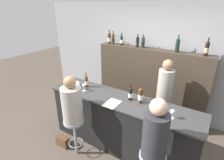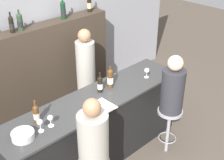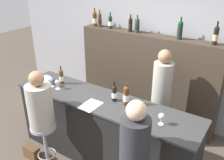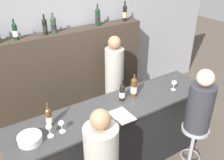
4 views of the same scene
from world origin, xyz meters
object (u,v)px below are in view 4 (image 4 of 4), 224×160
wine_bottle_backbar_5 (98,17)px  wine_glass_1 (61,124)px  wine_bottle_backbar_2 (15,31)px  guest_seated_left (101,150)px  wine_glass_2 (174,83)px  wine_bottle_counter_1 (122,92)px  wine_bottle_counter_2 (134,87)px  wine_bottle_backbar_6 (125,13)px  wine_bottle_counter_0 (49,117)px  metal_bowl (30,139)px  wine_glass_0 (49,127)px  wine_bottle_backbar_4 (53,25)px  guest_seated_right (200,104)px  wine_bottle_backbar_3 (45,26)px  bar_stool_right (194,138)px  bartender (114,86)px

wine_bottle_backbar_5 → wine_glass_1: 2.02m
wine_bottle_backbar_2 → guest_seated_left: size_ratio=0.36×
wine_glass_2 → wine_bottle_counter_1: bearing=167.5°
wine_bottle_counter_2 → wine_bottle_backbar_6: (0.73, 1.26, 0.62)m
wine_bottle_counter_0 → wine_bottle_backbar_2: bearing=87.3°
guest_seated_left → metal_bowl: bearing=134.3°
wine_bottle_counter_2 → wine_bottle_backbar_6: bearing=60.1°
wine_bottle_counter_1 → wine_glass_0: size_ratio=1.84×
wine_bottle_counter_0 → wine_bottle_backbar_6: wine_bottle_backbar_6 is taller
wine_bottle_backbar_4 → wine_bottle_backbar_5: wine_bottle_backbar_5 is taller
wine_glass_2 → guest_seated_right: guest_seated_right is taller
guest_seated_left → wine_bottle_backbar_6: bearing=50.2°
wine_bottle_backbar_5 → wine_bottle_backbar_2: bearing=180.0°
wine_bottle_backbar_2 → guest_seated_left: bearing=-84.1°
wine_bottle_counter_1 → wine_bottle_backbar_4: size_ratio=0.97×
wine_bottle_backbar_3 → wine_glass_0: size_ratio=1.86×
wine_bottle_counter_0 → wine_bottle_backbar_6: 2.35m
bar_stool_right → wine_glass_2: bearing=82.5°
guest_seated_left → bar_stool_right: size_ratio=1.10×
metal_bowl → wine_bottle_counter_1: bearing=6.5°
bartender → wine_bottle_backbar_5: bearing=88.8°
bar_stool_right → wine_bottle_counter_2: bearing=126.4°
guest_seated_left → guest_seated_right: guest_seated_right is taller
metal_bowl → guest_seated_left: bearing=-45.7°
wine_bottle_counter_0 → wine_glass_2: wine_bottle_counter_0 is taller
wine_bottle_counter_1 → wine_glass_0: wine_bottle_counter_1 is taller
wine_bottle_counter_0 → wine_bottle_backbar_4: (0.61, 1.26, 0.62)m
wine_bottle_backbar_3 → bartender: wine_bottle_backbar_3 is taller
wine_bottle_backbar_4 → guest_seated_left: bearing=-100.1°
wine_bottle_backbar_4 → wine_glass_1: (-0.53, -1.43, -0.64)m
wine_bottle_backbar_4 → wine_bottle_backbar_6: (1.27, -0.00, 0.01)m
wine_glass_2 → guest_seated_left: 1.54m
wine_glass_2 → metal_bowl: 1.97m
guest_seated_left → bartender: 1.82m
wine_bottle_counter_1 → wine_bottle_backbar_5: wine_bottle_backbar_5 is taller
wine_bottle_counter_2 → wine_glass_1: size_ratio=2.17×
wine_bottle_counter_0 → wine_glass_1: (0.07, -0.17, -0.01)m
wine_bottle_backbar_6 → metal_bowl: wine_bottle_backbar_6 is taller
wine_bottle_counter_1 → wine_glass_0: bearing=-170.8°
wine_bottle_counter_0 → wine_bottle_counter_1: wine_bottle_counter_0 is taller
wine_bottle_backbar_2 → wine_bottle_counter_1: bearing=-54.4°
metal_bowl → bartender: size_ratio=0.15×
wine_glass_0 → wine_bottle_backbar_3: bearing=69.5°
wine_bottle_counter_1 → guest_seated_right: 0.96m
guest_seated_right → wine_bottle_counter_0: bearing=157.8°
wine_glass_1 → wine_glass_2: size_ratio=0.98×
wine_glass_0 → guest_seated_left: size_ratio=0.20×
wine_bottle_counter_1 → wine_bottle_backbar_4: wine_bottle_backbar_4 is taller
wine_bottle_backbar_5 → wine_bottle_backbar_3: bearing=180.0°
wine_bottle_counter_0 → wine_bottle_counter_2: bearing=0.0°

